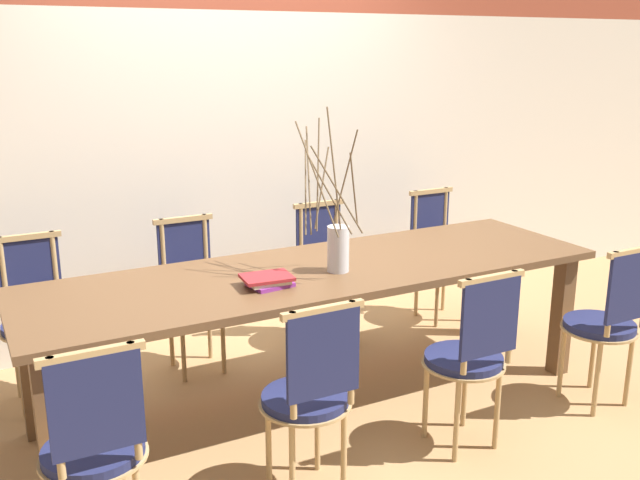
{
  "coord_description": "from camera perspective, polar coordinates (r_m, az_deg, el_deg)",
  "views": [
    {
      "loc": [
        -1.62,
        -3.09,
        1.86
      ],
      "look_at": [
        0.0,
        0.0,
        0.9
      ],
      "focal_mm": 40.0,
      "sensor_mm": 36.0,
      "label": 1
    }
  ],
  "objects": [
    {
      "name": "book_stack",
      "position": [
        3.39,
        -4.19,
        -3.24
      ],
      "size": [
        0.25,
        0.19,
        0.05
      ],
      "color": "#842D8C",
      "rests_on": "dining_table"
    },
    {
      "name": "chair_far_leftend",
      "position": [
        4.07,
        -21.74,
        -5.45
      ],
      "size": [
        0.39,
        0.39,
        0.9
      ],
      "rotation": [
        0.0,
        0.0,
        3.14
      ],
      "color": "#1E234C",
      "rests_on": "ground_plane"
    },
    {
      "name": "chair_near_center",
      "position": [
        3.39,
        11.96,
        -8.77
      ],
      "size": [
        0.39,
        0.39,
        0.9
      ],
      "color": "#1E234C",
      "rests_on": "ground_plane"
    },
    {
      "name": "chair_far_left",
      "position": [
        4.22,
        -10.2,
        -3.83
      ],
      "size": [
        0.39,
        0.39,
        0.9
      ],
      "rotation": [
        0.0,
        0.0,
        3.14
      ],
      "color": "#1E234C",
      "rests_on": "ground_plane"
    },
    {
      "name": "dining_table",
      "position": [
        3.69,
        -0.0,
        -3.57
      ],
      "size": [
        3.01,
        0.87,
        0.75
      ],
      "color": "brown",
      "rests_on": "ground_plane"
    },
    {
      "name": "ground_plane",
      "position": [
        3.95,
        -0.0,
        -12.73
      ],
      "size": [
        16.0,
        16.0,
        0.0
      ],
      "primitive_type": "plane",
      "color": "#A87F51"
    },
    {
      "name": "vase_centerpiece",
      "position": [
        3.57,
        1.37,
        -0.19
      ],
      "size": [
        0.34,
        0.41,
        0.82
      ],
      "color": "silver",
      "rests_on": "dining_table"
    },
    {
      "name": "chair_near_left",
      "position": [
        2.97,
        -0.78,
        -12.02
      ],
      "size": [
        0.39,
        0.39,
        0.9
      ],
      "color": "#1E234C",
      "rests_on": "ground_plane"
    },
    {
      "name": "chair_far_center",
      "position": [
        4.55,
        0.54,
        -2.18
      ],
      "size": [
        0.39,
        0.39,
        0.9
      ],
      "rotation": [
        0.0,
        0.0,
        3.14
      ],
      "color": "#1E234C",
      "rests_on": "ground_plane"
    },
    {
      "name": "wall_rear",
      "position": [
        4.64,
        -7.36,
        11.99
      ],
      "size": [
        12.0,
        0.06,
        3.2
      ],
      "color": "beige",
      "rests_on": "ground_plane"
    },
    {
      "name": "chair_near_leftend",
      "position": [
        2.74,
        -17.58,
        -15.31
      ],
      "size": [
        0.39,
        0.39,
        0.9
      ],
      "color": "#1E234C",
      "rests_on": "ground_plane"
    },
    {
      "name": "chair_near_right",
      "position": [
        4.0,
        22.02,
        -5.85
      ],
      "size": [
        0.39,
        0.39,
        0.9
      ],
      "color": "#1E234C",
      "rests_on": "ground_plane"
    },
    {
      "name": "chair_far_right",
      "position": [
        5.01,
        9.44,
        -0.75
      ],
      "size": [
        0.39,
        0.39,
        0.9
      ],
      "rotation": [
        0.0,
        0.0,
        3.14
      ],
      "color": "#1E234C",
      "rests_on": "ground_plane"
    }
  ]
}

